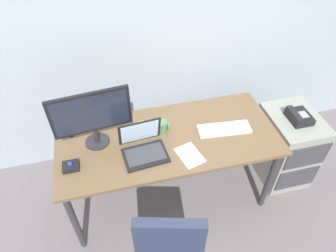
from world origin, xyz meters
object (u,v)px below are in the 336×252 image
(file_cabinet, at_px, (286,146))
(banana, at_px, (135,126))
(paper_notepad, at_px, (190,155))
(desk_phone, at_px, (299,117))
(trackball_mouse, at_px, (71,166))
(cell_phone, at_px, (72,130))
(coffee_mug, at_px, (162,126))
(monitor_main, at_px, (92,115))
(laptop, at_px, (143,147))
(keyboard, at_px, (224,129))

(file_cabinet, xyz_separation_m, banana, (-1.33, 0.16, 0.41))
(file_cabinet, distance_m, paper_notepad, 1.10)
(desk_phone, xyz_separation_m, trackball_mouse, (-1.82, -0.11, 0.03))
(cell_phone, bearing_deg, coffee_mug, 8.07)
(paper_notepad, bearing_deg, monitor_main, 155.00)
(desk_phone, distance_m, banana, 1.34)
(trackball_mouse, height_order, banana, trackball_mouse)
(banana, bearing_deg, paper_notepad, -48.49)
(coffee_mug, xyz_separation_m, banana, (-0.20, 0.07, -0.03))
(coffee_mug, bearing_deg, desk_phone, -5.29)
(monitor_main, xyz_separation_m, laptop, (0.32, -0.17, -0.22))
(monitor_main, height_order, coffee_mug, monitor_main)
(monitor_main, xyz_separation_m, paper_notepad, (0.63, -0.29, -0.26))
(monitor_main, bearing_deg, banana, 14.89)
(keyboard, bearing_deg, banana, 164.49)
(banana, bearing_deg, file_cabinet, -6.90)
(file_cabinet, bearing_deg, paper_notepad, -168.05)
(file_cabinet, relative_size, paper_notepad, 3.35)
(cell_phone, bearing_deg, keyboard, 8.39)
(monitor_main, distance_m, paper_notepad, 0.74)
(laptop, xyz_separation_m, cell_phone, (-0.50, 0.35, -0.05))
(file_cabinet, bearing_deg, desk_phone, -116.78)
(file_cabinet, relative_size, trackball_mouse, 6.34)
(desk_phone, relative_size, coffee_mug, 2.10)
(desk_phone, distance_m, keyboard, 0.66)
(desk_phone, bearing_deg, laptop, -176.65)
(banana, bearing_deg, keyboard, -15.51)
(file_cabinet, bearing_deg, coffee_mug, 175.58)
(keyboard, xyz_separation_m, coffee_mug, (-0.47, 0.11, 0.03))
(desk_phone, height_order, coffee_mug, coffee_mug)
(file_cabinet, distance_m, banana, 1.40)
(desk_phone, height_order, keyboard, desk_phone)
(monitor_main, bearing_deg, coffee_mug, 0.71)
(monitor_main, height_order, laptop, monitor_main)
(laptop, height_order, banana, laptop)
(laptop, relative_size, coffee_mug, 3.49)
(keyboard, distance_m, paper_notepad, 0.39)
(file_cabinet, relative_size, laptop, 2.10)
(coffee_mug, distance_m, cell_phone, 0.71)
(monitor_main, bearing_deg, file_cabinet, -2.86)
(keyboard, height_order, trackball_mouse, trackball_mouse)
(desk_phone, bearing_deg, cell_phone, 171.29)
(trackball_mouse, distance_m, coffee_mug, 0.73)
(trackball_mouse, relative_size, cell_phone, 0.77)
(coffee_mug, distance_m, paper_notepad, 0.33)
(monitor_main, bearing_deg, desk_phone, -3.45)
(monitor_main, height_order, keyboard, monitor_main)
(laptop, relative_size, cell_phone, 2.34)
(file_cabinet, height_order, laptop, laptop)
(monitor_main, distance_m, keyboard, 1.01)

